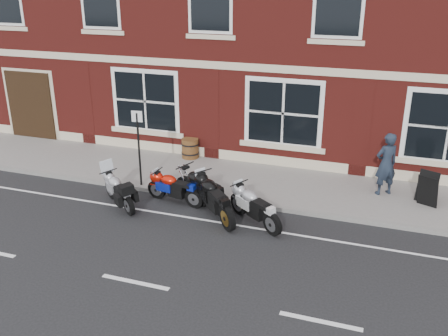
% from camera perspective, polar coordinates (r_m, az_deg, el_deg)
% --- Properties ---
extents(ground, '(80.00, 80.00, 0.00)m').
position_cam_1_polar(ground, '(13.55, -4.05, -6.08)').
color(ground, black).
rests_on(ground, ground).
extents(sidewalk, '(30.00, 3.00, 0.12)m').
position_cam_1_polar(sidewalk, '(16.06, 0.08, -1.20)').
color(sidewalk, slate).
rests_on(sidewalk, ground).
extents(kerb, '(30.00, 0.16, 0.12)m').
position_cam_1_polar(kerb, '(14.70, -1.92, -3.46)').
color(kerb, slate).
rests_on(kerb, ground).
extents(moto_touring_silver, '(1.56, 1.24, 1.24)m').
position_cam_1_polar(moto_touring_silver, '(14.51, -11.89, -2.38)').
color(moto_touring_silver, black).
rests_on(moto_touring_silver, ground).
extents(moto_sport_red, '(1.88, 0.46, 0.85)m').
position_cam_1_polar(moto_sport_red, '(14.45, -5.68, -2.16)').
color(moto_sport_red, black).
rests_on(moto_sport_red, ground).
extents(moto_sport_black, '(1.73, 1.74, 1.04)m').
position_cam_1_polar(moto_sport_black, '(13.52, -1.08, -3.28)').
color(moto_sport_black, black).
rests_on(moto_sport_black, ground).
extents(moto_sport_silver, '(1.73, 1.33, 0.93)m').
position_cam_1_polar(moto_sport_silver, '(13.21, 3.58, -4.26)').
color(moto_sport_silver, black).
rests_on(moto_sport_silver, ground).
extents(moto_naked_black, '(2.05, 1.23, 1.02)m').
position_cam_1_polar(moto_naked_black, '(14.14, -2.48, -2.19)').
color(moto_naked_black, black).
rests_on(moto_naked_black, ground).
extents(pedestrian_left, '(0.82, 0.76, 1.89)m').
position_cam_1_polar(pedestrian_left, '(15.23, 18.04, 0.44)').
color(pedestrian_left, '#1A2330').
rests_on(pedestrian_left, sidewalk).
extents(a_board_sign, '(0.67, 0.57, 0.94)m').
position_cam_1_polar(a_board_sign, '(15.10, 22.22, -2.26)').
color(a_board_sign, black).
rests_on(a_board_sign, sidewalk).
extents(barrel_planter, '(0.62, 0.62, 0.69)m').
position_cam_1_polar(barrel_planter, '(17.63, -3.89, 2.27)').
color(barrel_planter, '#553216').
rests_on(barrel_planter, sidewalk).
extents(parking_sign, '(0.33, 0.06, 2.36)m').
position_cam_1_polar(parking_sign, '(15.17, -9.73, 2.82)').
color(parking_sign, black).
rests_on(parking_sign, sidewalk).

